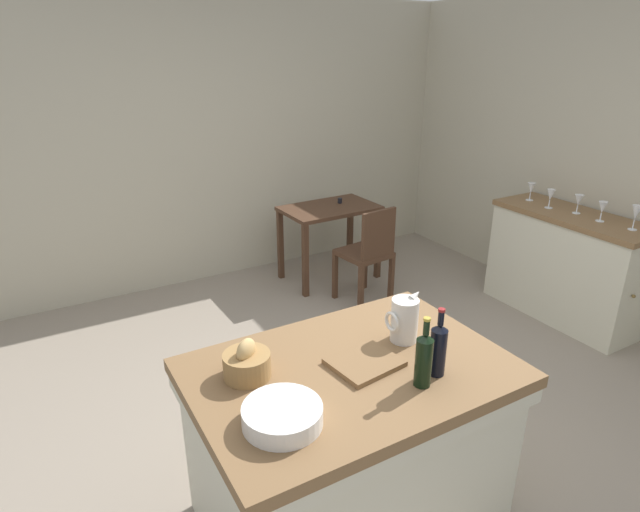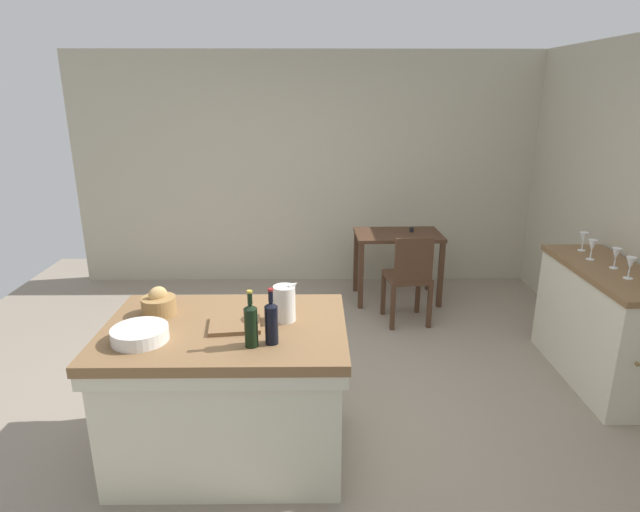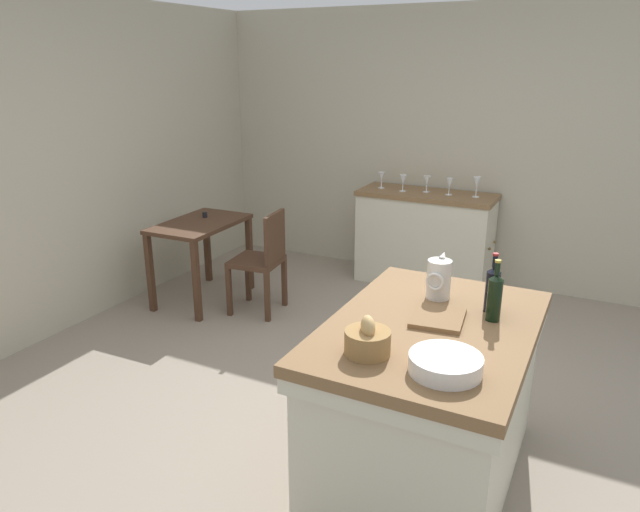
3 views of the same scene
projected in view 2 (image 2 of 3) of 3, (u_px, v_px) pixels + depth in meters
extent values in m
plane|color=gray|center=(309.00, 397.00, 3.88)|extent=(6.76, 6.76, 0.00)
cube|color=#B2AA93|center=(310.00, 171.00, 5.96)|extent=(5.32, 0.12, 2.60)
cube|color=brown|center=(225.00, 330.00, 3.03)|extent=(1.41, 0.96, 0.06)
cube|color=beige|center=(226.00, 341.00, 3.05)|extent=(1.39, 0.94, 0.08)
cube|color=beige|center=(229.00, 395.00, 3.16)|extent=(1.33, 0.88, 0.81)
cube|color=brown|center=(612.00, 271.00, 3.88)|extent=(0.52, 1.29, 0.04)
cube|color=beige|center=(602.00, 327.00, 4.02)|extent=(0.49, 1.26, 0.87)
sphere|color=brown|center=(637.00, 364.00, 3.38)|extent=(0.03, 0.03, 0.03)
cube|color=#472D1E|center=(398.00, 235.00, 5.50)|extent=(0.91, 0.58, 0.04)
cube|color=#472D1E|center=(361.00, 276.00, 5.36)|extent=(0.05, 0.05, 0.70)
cube|color=#472D1E|center=(441.00, 275.00, 5.39)|extent=(0.05, 0.05, 0.70)
cube|color=#472D1E|center=(356.00, 261.00, 5.83)|extent=(0.05, 0.05, 0.70)
cube|color=#472D1E|center=(429.00, 260.00, 5.86)|extent=(0.05, 0.05, 0.70)
cylinder|color=black|center=(412.00, 230.00, 5.54)|extent=(0.04, 0.04, 0.05)
cube|color=#472D1E|center=(407.00, 277.00, 5.03)|extent=(0.44, 0.44, 0.04)
cube|color=#472D1E|center=(414.00, 260.00, 4.78)|extent=(0.36, 0.07, 0.42)
cube|color=#472D1E|center=(418.00, 292.00, 5.29)|extent=(0.04, 0.04, 0.44)
cube|color=#472D1E|center=(383.00, 294.00, 5.25)|extent=(0.04, 0.04, 0.44)
cube|color=#472D1E|center=(429.00, 306.00, 4.95)|extent=(0.04, 0.04, 0.44)
cube|color=#472D1E|center=(393.00, 308.00, 4.91)|extent=(0.04, 0.04, 0.44)
cylinder|color=silver|center=(284.00, 303.00, 3.06)|extent=(0.13, 0.13, 0.21)
cone|color=silver|center=(294.00, 285.00, 3.03)|extent=(0.07, 0.04, 0.06)
torus|color=silver|center=(272.00, 302.00, 3.06)|extent=(0.02, 0.10, 0.10)
cylinder|color=silver|center=(140.00, 334.00, 2.83)|extent=(0.31, 0.31, 0.08)
cylinder|color=olive|center=(159.00, 306.00, 3.16)|extent=(0.20, 0.20, 0.11)
ellipsoid|color=tan|center=(158.00, 294.00, 3.14)|extent=(0.13, 0.11, 0.10)
cube|color=brown|center=(235.00, 325.00, 3.01)|extent=(0.32, 0.28, 0.02)
cylinder|color=black|center=(272.00, 325.00, 2.78)|extent=(0.07, 0.07, 0.21)
cone|color=black|center=(271.00, 304.00, 2.75)|extent=(0.07, 0.07, 0.03)
cylinder|color=black|center=(271.00, 295.00, 2.73)|extent=(0.03, 0.03, 0.08)
cylinder|color=maroon|center=(270.00, 290.00, 2.72)|extent=(0.03, 0.03, 0.01)
cylinder|color=black|center=(251.00, 327.00, 2.75)|extent=(0.07, 0.07, 0.22)
cone|color=black|center=(250.00, 306.00, 2.71)|extent=(0.07, 0.07, 0.03)
cylinder|color=black|center=(250.00, 297.00, 2.70)|extent=(0.03, 0.03, 0.08)
cylinder|color=#B29933|center=(250.00, 292.00, 2.69)|extent=(0.03, 0.03, 0.01)
cylinder|color=white|center=(628.00, 278.00, 3.67)|extent=(0.06, 0.06, 0.00)
cylinder|color=white|center=(629.00, 274.00, 3.66)|extent=(0.01, 0.01, 0.06)
cone|color=white|center=(631.00, 263.00, 3.64)|extent=(0.07, 0.07, 0.09)
cylinder|color=white|center=(614.00, 268.00, 3.88)|extent=(0.06, 0.06, 0.00)
cylinder|color=white|center=(614.00, 264.00, 3.87)|extent=(0.01, 0.01, 0.06)
cone|color=white|center=(616.00, 254.00, 3.85)|extent=(0.07, 0.07, 0.09)
cylinder|color=white|center=(590.00, 259.00, 4.09)|extent=(0.06, 0.06, 0.00)
cylinder|color=white|center=(591.00, 255.00, 4.08)|extent=(0.01, 0.01, 0.06)
cone|color=white|center=(592.00, 245.00, 4.05)|extent=(0.07, 0.07, 0.09)
cylinder|color=white|center=(582.00, 250.00, 4.31)|extent=(0.06, 0.06, 0.00)
cylinder|color=white|center=(582.00, 246.00, 4.30)|extent=(0.01, 0.01, 0.06)
cone|color=white|center=(584.00, 238.00, 4.28)|extent=(0.07, 0.07, 0.09)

